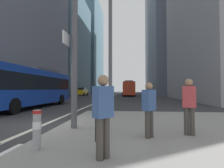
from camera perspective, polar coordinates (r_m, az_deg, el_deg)
ground_plane at (r=27.32m, az=-2.22°, el=-4.96°), size 160.00×160.00×0.00m
median_island at (r=6.47m, az=22.59°, el=-14.76°), size 9.00×10.00×0.15m
lane_centre_line at (r=37.24m, az=-0.14°, el=-4.09°), size 0.20×80.00×0.01m
office_tower_left_mid at (r=56.27m, az=-15.48°, el=12.17°), size 11.59×22.67×29.97m
office_tower_left_far at (r=81.47m, az=-8.79°, el=11.67°), size 13.20×24.07×40.74m
office_tower_right_mid at (r=55.92m, az=20.45°, el=22.94°), size 13.95×17.87×49.54m
office_tower_right_far at (r=75.58m, az=15.99°, el=14.95°), size 10.82×22.18×46.27m
city_bus_blue_oncoming at (r=15.84m, az=-25.42°, el=-0.51°), size 2.84×11.13×3.40m
city_bus_red_receding at (r=40.15m, az=5.54°, el=-1.29°), size 2.80×11.41×3.40m
car_oncoming_mid at (r=41.68m, az=-9.87°, el=-2.45°), size 2.12×4.21×1.94m
car_receding_near at (r=49.32m, az=6.19°, el=-2.35°), size 2.07×4.11×1.94m
traffic_signal_gantry at (r=7.92m, az=-29.72°, el=17.71°), size 7.01×0.65×6.00m
street_lamp_post at (r=10.06m, az=-0.55°, el=20.07°), size 5.50×0.32×8.00m
bollard_left at (r=4.47m, az=-23.53°, el=-13.11°), size 0.20×0.20×0.91m
pedestrian_railing at (r=6.76m, az=-1.91°, el=-7.45°), size 0.06×4.24×0.98m
pedestrian_waiting at (r=3.54m, az=-2.98°, el=-9.22°), size 0.44×0.44×1.69m
pedestrian_walking at (r=5.17m, az=12.15°, el=-7.47°), size 0.43×0.44×1.60m
pedestrian_far at (r=5.81m, az=24.10°, el=-5.94°), size 0.43×0.34×1.72m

